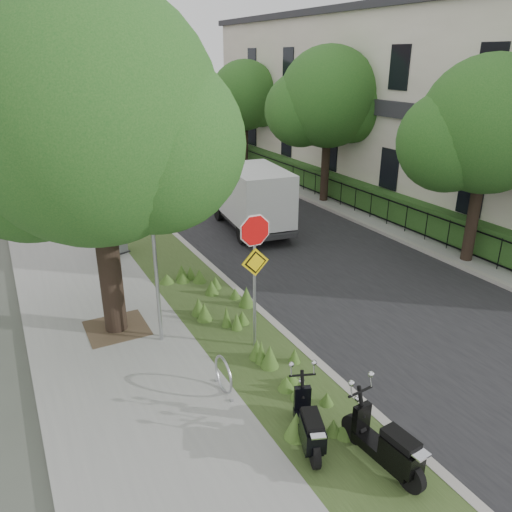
{
  "coord_description": "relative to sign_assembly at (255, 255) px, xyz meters",
  "views": [
    {
      "loc": [
        -5.87,
        -8.04,
        6.22
      ],
      "look_at": [
        -0.23,
        2.77,
        1.3
      ],
      "focal_mm": 35.0,
      "sensor_mm": 36.0,
      "label": 1
    }
  ],
  "objects": [
    {
      "name": "fence_far",
      "position": [
        8.6,
        9.42,
        -1.66
      ],
      "size": [
        0.04,
        24.0,
        1.0
      ],
      "color": "black",
      "rests_on": "ground"
    },
    {
      "name": "street_tree_main",
      "position": [
        -2.68,
        2.28,
        2.48
      ],
      "size": [
        6.21,
        5.54,
        7.66
      ],
      "color": "black",
      "rests_on": "ground"
    },
    {
      "name": "bike_hoop",
      "position": [
        -1.3,
        -1.18,
        -1.83
      ],
      "size": [
        0.06,
        0.78,
        0.77
      ],
      "color": "#A5A8AD",
      "rests_on": "ground"
    },
    {
      "name": "verge",
      "position": [
        -0.1,
        9.42,
        -2.27
      ],
      "size": [
        2.0,
        60.0,
        0.12
      ],
      "primitive_type": "cube",
      "color": "#33461E",
      "rests_on": "ground"
    },
    {
      "name": "ground",
      "position": [
        1.4,
        -0.58,
        -2.33
      ],
      "size": [
        120.0,
        120.0,
        0.0
      ],
      "primitive_type": "plane",
      "color": "#4C5147",
      "rests_on": "ground"
    },
    {
      "name": "bare_post",
      "position": [
        -1.8,
        1.22,
        -0.21
      ],
      "size": [
        0.08,
        0.08,
        4.0
      ],
      "color": "#A5A8AD",
      "rests_on": "ground"
    },
    {
      "name": "far_tree_b",
      "position": [
        8.34,
        9.46,
        2.04
      ],
      "size": [
        4.83,
        4.31,
        6.56
      ],
      "color": "black",
      "rests_on": "ground"
    },
    {
      "name": "kerb_far",
      "position": [
        7.9,
        9.42,
        -2.26
      ],
      "size": [
        0.2,
        60.0,
        0.13
      ],
      "primitive_type": "cube",
      "color": "#9E9991",
      "rests_on": "ground"
    },
    {
      "name": "far_tree_a",
      "position": [
        8.34,
        1.46,
        1.8
      ],
      "size": [
        4.6,
        4.1,
        6.22
      ],
      "color": "black",
      "rests_on": "ground"
    },
    {
      "name": "footpath_far",
      "position": [
        9.6,
        9.42,
        -2.27
      ],
      "size": [
        3.2,
        60.0,
        0.12
      ],
      "primitive_type": "cube",
      "color": "gray",
      "rests_on": "ground"
    },
    {
      "name": "scooter_near",
      "position": [
        0.17,
        -4.25,
        -1.81
      ],
      "size": [
        0.46,
        1.72,
        0.82
      ],
      "color": "black",
      "rests_on": "ground"
    },
    {
      "name": "sidewalk_near",
      "position": [
        -2.85,
        9.42,
        -2.27
      ],
      "size": [
        3.5,
        60.0,
        0.12
      ],
      "primitive_type": "cube",
      "color": "gray",
      "rests_on": "ground"
    },
    {
      "name": "hedge_far",
      "position": [
        9.3,
        9.42,
        -1.66
      ],
      "size": [
        1.0,
        24.0,
        1.1
      ],
      "primitive_type": "cube",
      "color": "#1E4217",
      "rests_on": "footpath_far"
    },
    {
      "name": "sign_assembly",
      "position": [
        0.0,
        0.0,
        0.0
      ],
      "size": [
        0.94,
        0.08,
        3.22
      ],
      "color": "#A5A8AD",
      "rests_on": "ground"
    },
    {
      "name": "far_tree_c",
      "position": [
        8.34,
        17.46,
        1.63
      ],
      "size": [
        4.37,
        3.89,
        5.93
      ],
      "color": "black",
      "rests_on": "ground"
    },
    {
      "name": "road",
      "position": [
        4.4,
        9.42,
        -2.32
      ],
      "size": [
        7.0,
        60.0,
        0.01
      ],
      "primitive_type": "cube",
      "color": "black",
      "rests_on": "ground"
    },
    {
      "name": "scooter_far",
      "position": [
        -0.67,
        -3.24,
        -1.84
      ],
      "size": [
        0.71,
        1.53,
        0.76
      ],
      "color": "black",
      "rests_on": "ground"
    },
    {
      "name": "terrace_houses",
      "position": [
        12.89,
        9.42,
        1.83
      ],
      "size": [
        7.4,
        26.4,
        8.2
      ],
      "color": "beige",
      "rests_on": "ground"
    },
    {
      "name": "kerb_near",
      "position": [
        0.9,
        9.42,
        -2.26
      ],
      "size": [
        0.2,
        60.0,
        0.13
      ],
      "primitive_type": "cube",
      "color": "#9E9991",
      "rests_on": "ground"
    },
    {
      "name": "utility_cabinet",
      "position": [
        -1.54,
        7.18,
        -1.64
      ],
      "size": [
        1.04,
        0.88,
        1.17
      ],
      "color": "#262628",
      "rests_on": "ground"
    },
    {
      "name": "box_truck",
      "position": [
        3.75,
        7.48,
        -0.96
      ],
      "size": [
        2.37,
        4.82,
        2.1
      ],
      "color": "#262628",
      "rests_on": "ground"
    }
  ]
}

